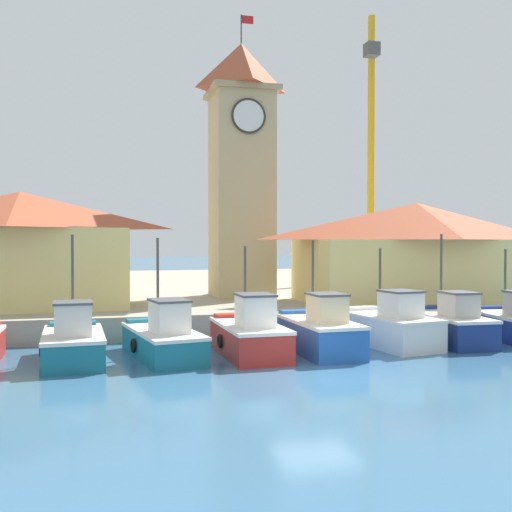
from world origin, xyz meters
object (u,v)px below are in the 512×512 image
object	(u,v)px
fishing_boat_mid_left	(163,338)
fishing_boat_center	(250,334)
fishing_boat_right_outer	(449,325)
fishing_boat_right_inner	(389,326)
fishing_boat_mid_right	(319,332)
fishing_boat_left_inner	(73,342)
clock_tower	(241,164)
warehouse_left	(20,248)
warehouse_right	(416,251)
port_crane_near	(371,176)

from	to	relation	value
fishing_boat_mid_left	fishing_boat_center	world-z (taller)	fishing_boat_mid_left
fishing_boat_right_outer	fishing_boat_center	bearing A→B (deg)	-176.26
fishing_boat_right_inner	fishing_boat_mid_right	bearing A→B (deg)	-168.31
fishing_boat_mid_left	fishing_boat_left_inner	bearing A→B (deg)	-178.66
fishing_boat_left_inner	fishing_boat_mid_left	distance (m)	3.10
fishing_boat_right_inner	fishing_boat_right_outer	size ratio (longest dim) A/B	1.02
fishing_boat_left_inner	fishing_boat_right_inner	size ratio (longest dim) A/B	0.92
fishing_boat_left_inner	fishing_boat_mid_right	xyz separation A→B (m)	(8.87, -0.41, 0.08)
clock_tower	fishing_boat_right_outer	bearing A→B (deg)	-61.50
fishing_boat_right_inner	fishing_boat_right_outer	xyz separation A→B (m)	(2.69, -0.01, -0.03)
fishing_boat_left_inner	fishing_boat_right_inner	bearing A→B (deg)	1.21
fishing_boat_mid_left	clock_tower	bearing A→B (deg)	63.94
fishing_boat_right_inner	fishing_boat_left_inner	bearing A→B (deg)	-178.79
warehouse_left	fishing_boat_right_outer	bearing A→B (deg)	-26.48
fishing_boat_right_outer	warehouse_right	bearing A→B (deg)	70.88
fishing_boat_right_inner	fishing_boat_center	bearing A→B (deg)	-174.45
warehouse_right	port_crane_near	world-z (taller)	port_crane_near
warehouse_right	port_crane_near	bearing A→B (deg)	73.19
fishing_boat_left_inner	fishing_boat_mid_right	distance (m)	8.88
fishing_boat_mid_left	clock_tower	size ratio (longest dim) A/B	0.33
fishing_boat_right_inner	warehouse_right	xyz separation A→B (m)	(5.02, 6.72, 2.91)
fishing_boat_mid_right	warehouse_right	bearing A→B (deg)	41.82
fishing_boat_mid_right	warehouse_left	bearing A→B (deg)	141.04
fishing_boat_mid_left	clock_tower	xyz separation A→B (m)	(5.59, 11.42, 7.85)
fishing_boat_mid_right	warehouse_left	distance (m)	15.26
fishing_boat_right_inner	clock_tower	world-z (taller)	clock_tower
warehouse_right	fishing_boat_mid_left	bearing A→B (deg)	-153.81
warehouse_left	warehouse_right	bearing A→B (deg)	-5.78
fishing_boat_mid_right	warehouse_left	xyz separation A→B (m)	(-11.62, 9.40, 3.07)
fishing_boat_left_inner	fishing_boat_right_outer	distance (m)	14.80
fishing_boat_right_inner	warehouse_left	xyz separation A→B (m)	(-14.86, 8.73, 3.08)
fishing_boat_center	fishing_boat_right_outer	world-z (taller)	fishing_boat_right_outer
fishing_boat_mid_right	port_crane_near	xyz separation A→B (m)	(12.78, 22.36, 8.54)
fishing_boat_right_outer	port_crane_near	world-z (taller)	port_crane_near
fishing_boat_mid_left	warehouse_right	size ratio (longest dim) A/B	0.43
fishing_boat_right_outer	warehouse_left	xyz separation A→B (m)	(-17.54, 8.74, 3.11)
fishing_boat_center	fishing_boat_right_outer	bearing A→B (deg)	3.74
fishing_boat_mid_left	fishing_boat_right_outer	xyz separation A→B (m)	(11.69, 0.17, 0.04)
clock_tower	fishing_boat_right_inner	bearing A→B (deg)	-73.07
fishing_boat_mid_left	port_crane_near	distance (m)	29.95
warehouse_left	warehouse_right	size ratio (longest dim) A/B	0.83
clock_tower	warehouse_left	bearing A→B (deg)	-167.62
fishing_boat_center	fishing_boat_right_inner	xyz separation A→B (m)	(5.90, 0.57, 0.01)
fishing_boat_right_inner	warehouse_right	world-z (taller)	warehouse_right
fishing_boat_left_inner	fishing_boat_right_outer	world-z (taller)	fishing_boat_right_outer
fishing_boat_center	clock_tower	world-z (taller)	clock_tower
fishing_boat_mid_left	fishing_boat_mid_right	size ratio (longest dim) A/B	1.10
fishing_boat_right_inner	fishing_boat_mid_left	bearing A→B (deg)	-178.84
fishing_boat_right_inner	warehouse_left	world-z (taller)	warehouse_left
fishing_boat_mid_left	warehouse_right	xyz separation A→B (m)	(14.03, 6.90, 2.99)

